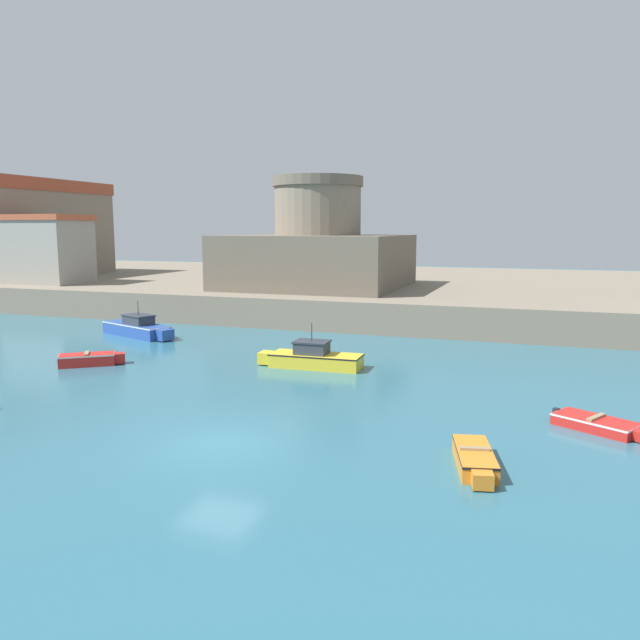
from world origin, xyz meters
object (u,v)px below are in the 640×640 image
dinghy_red_3 (599,424)px  church (12,222)px  motorboat_yellow_1 (313,358)px  dinghy_orange_2 (475,459)px  harbor_shed_near_wharf (46,249)px  dinghy_red_5 (89,359)px  motorboat_blue_0 (138,328)px  fortress (318,251)px

dinghy_red_3 → church: (-52.90, 26.67, 7.40)m
motorboat_yellow_1 → dinghy_orange_2: size_ratio=1.61×
church → harbor_shed_near_wharf: bearing=-30.5°
dinghy_red_5 → harbor_shed_near_wharf: (-19.93, 18.67, 4.85)m
motorboat_blue_0 → dinghy_orange_2: motorboat_blue_0 is taller
dinghy_orange_2 → harbor_shed_near_wharf: bearing=146.7°
dinghy_red_3 → dinghy_red_5: 23.97m
motorboat_yellow_1 → dinghy_red_3: 14.17m
motorboat_blue_0 → harbor_shed_near_wharf: 20.41m
dinghy_red_5 → fortress: size_ratio=0.23×
harbor_shed_near_wharf → dinghy_red_5: bearing=-43.1°
dinghy_red_3 → harbor_shed_near_wharf: size_ratio=0.46×
motorboat_blue_0 → dinghy_red_5: motorboat_blue_0 is taller
dinghy_red_3 → motorboat_blue_0: bearing=157.9°
church → motorboat_yellow_1: bearing=-27.3°
fortress → motorboat_blue_0: bearing=-115.0°
motorboat_blue_0 → harbor_shed_near_wharf: size_ratio=0.85×
church → fortress: size_ratio=1.23×
dinghy_orange_2 → dinghy_red_5: 21.50m
motorboat_blue_0 → dinghy_red_3: (26.82, -10.89, -0.30)m
dinghy_red_3 → church: 59.70m
dinghy_orange_2 → church: church is taller
dinghy_red_3 → dinghy_red_5: bearing=173.8°
dinghy_red_5 → church: bearing=140.4°
dinghy_orange_2 → harbor_shed_near_wharf: size_ratio=0.46×
dinghy_orange_2 → church: 58.96m
fortress → church: bearing=178.9°
motorboat_blue_0 → harbor_shed_near_wharf: bearing=148.5°
church → harbor_shed_near_wharf: 10.89m
fortress → dinghy_red_5: bearing=-99.9°
dinghy_red_5 → harbor_shed_near_wharf: bearing=136.9°
motorboat_blue_0 → dinghy_red_5: 8.81m
harbor_shed_near_wharf → fortress: bearing=11.2°
motorboat_blue_0 → dinghy_red_3: motorboat_blue_0 is taller
dinghy_orange_2 → motorboat_yellow_1: bearing=129.7°
church → harbor_shed_near_wharf: church is taller
motorboat_yellow_1 → fortress: bearing=109.1°
motorboat_yellow_1 → dinghy_red_5: (-10.99, -3.39, -0.17)m
motorboat_blue_0 → church: size_ratio=0.37×
motorboat_blue_0 → church: bearing=148.8°
motorboat_yellow_1 → dinghy_red_3: (12.84, -5.99, -0.27)m
harbor_shed_near_wharf → dinghy_red_3: bearing=-25.9°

